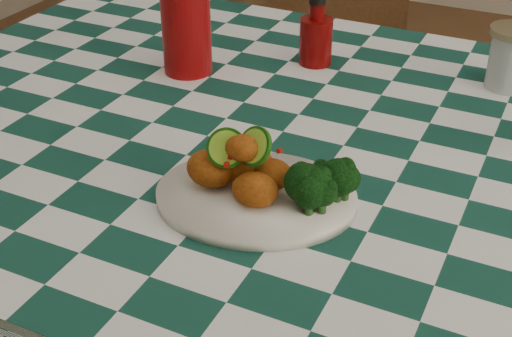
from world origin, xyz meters
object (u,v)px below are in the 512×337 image
at_px(fried_chicken_pile, 246,163).
at_px(mason_jar, 511,58).
at_px(wooden_chair_left, 336,115).
at_px(plate, 256,197).
at_px(ketchup_bottle, 316,30).
at_px(dining_table, 330,330).
at_px(red_tumbler, 187,31).

distance_m(fried_chicken_pile, mason_jar, 0.58).
bearing_deg(mason_jar, wooden_chair_left, 136.80).
bearing_deg(fried_chicken_pile, mason_jar, 63.35).
bearing_deg(fried_chicken_pile, plate, 0.00).
bearing_deg(ketchup_bottle, mason_jar, 8.05).
relative_size(ketchup_bottle, wooden_chair_left, 0.16).
relative_size(dining_table, mason_jar, 14.98).
distance_m(fried_chicken_pile, wooden_chair_left, 1.06).
bearing_deg(plate, mason_jar, 64.68).
relative_size(fried_chicken_pile, wooden_chair_left, 0.16).
distance_m(dining_table, ketchup_bottle, 0.56).
xyz_separation_m(fried_chicken_pile, red_tumbler, (-0.29, 0.34, 0.02)).
height_order(dining_table, fried_chicken_pile, fried_chicken_pile).
bearing_deg(plate, wooden_chair_left, 102.56).
height_order(fried_chicken_pile, red_tumbler, red_tumbler).
bearing_deg(ketchup_bottle, dining_table, -60.22).
height_order(red_tumbler, ketchup_bottle, red_tumbler).
xyz_separation_m(plate, fried_chicken_pile, (-0.02, 0.00, 0.05)).
relative_size(dining_table, plate, 6.08).
relative_size(plate, mason_jar, 2.46).
distance_m(red_tumbler, ketchup_bottle, 0.24).
bearing_deg(wooden_chair_left, ketchup_bottle, -100.20).
xyz_separation_m(fried_chicken_pile, ketchup_bottle, (-0.09, 0.47, 0.01)).
relative_size(plate, red_tumbler, 1.74).
bearing_deg(ketchup_bottle, wooden_chair_left, 102.98).
xyz_separation_m(dining_table, mason_jar, (0.19, 0.32, 0.45)).
relative_size(fried_chicken_pile, ketchup_bottle, 0.98).
relative_size(dining_table, wooden_chair_left, 1.97).
relative_size(dining_table, red_tumbler, 10.57).
bearing_deg(ketchup_bottle, red_tumbler, -145.73).
distance_m(fried_chicken_pile, red_tumbler, 0.44).
height_order(mason_jar, wooden_chair_left, mason_jar).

